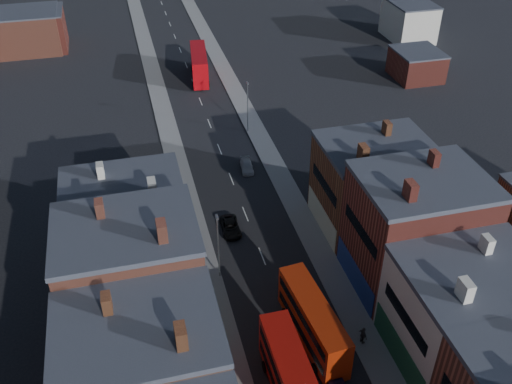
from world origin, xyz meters
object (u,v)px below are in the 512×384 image
bus_0 (293,382)px  ped_3 (363,335)px  bus_2 (199,64)px  bus_1 (313,321)px  car_2 (230,227)px  car_3 (247,166)px

bus_0 → ped_3: (8.28, 4.38, -1.60)m
bus_2 → ped_3: bus_2 is taller
bus_2 → bus_1: bearing=-83.0°
bus_2 → bus_0: bearing=-86.2°
bus_2 → car_2: size_ratio=2.68×
bus_1 → bus_0: bearing=-128.1°
car_2 → car_3: (4.99, 12.49, -0.05)m
bus_0 → bus_1: 7.12m
bus_0 → car_3: size_ratio=2.97×
bus_0 → bus_1: bearing=56.8°
car_2 → ped_3: size_ratio=2.32×
bus_2 → car_2: bearing=-88.1°
car_3 → ped_3: bearing=-78.6°
bus_0 → bus_2: bus_2 is taller
bus_2 → car_3: bearing=-81.1°
bus_1 → ped_3: bus_1 is taller
car_2 → ped_3: 21.13m
bus_0 → ped_3: size_ratio=6.00×
bus_2 → car_2: 44.30m
bus_2 → car_3: bus_2 is taller
bus_0 → car_3: 36.65m
car_3 → bus_2: bearing=97.3°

